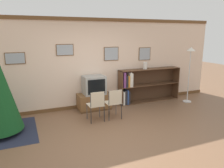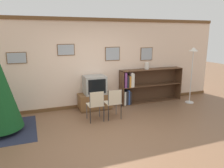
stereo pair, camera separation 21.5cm
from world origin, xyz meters
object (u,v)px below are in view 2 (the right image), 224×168
(folding_chair_right, at_px, (114,102))
(standing_lamp, at_px, (193,61))
(television, at_px, (95,85))
(bookshelf, at_px, (141,86))
(tv_console, at_px, (95,101))
(vase, at_px, (147,66))
(folding_chair_left, at_px, (96,104))

(folding_chair_right, height_order, standing_lamp, standing_lamp)
(television, relative_size, bookshelf, 0.29)
(bookshelf, height_order, standing_lamp, standing_lamp)
(tv_console, bearing_deg, vase, 2.82)
(bookshelf, distance_m, standing_lamp, 1.81)
(television, height_order, bookshelf, bookshelf)
(television, distance_m, bookshelf, 1.65)
(folding_chair_right, distance_m, standing_lamp, 3.05)
(tv_console, xyz_separation_m, bookshelf, (1.63, 0.10, 0.32))
(tv_console, distance_m, television, 0.51)
(folding_chair_left, bearing_deg, vase, 26.61)
(tv_console, relative_size, television, 1.54)
(folding_chair_left, xyz_separation_m, standing_lamp, (3.37, 0.44, 0.93))
(television, xyz_separation_m, folding_chair_left, (-0.25, -0.93, -0.28))
(vase, relative_size, standing_lamp, 0.12)
(folding_chair_right, distance_m, bookshelf, 1.73)
(bookshelf, height_order, vase, vase)
(television, relative_size, folding_chair_right, 0.77)
(folding_chair_left, relative_size, folding_chair_right, 1.00)
(folding_chair_left, bearing_deg, bookshelf, 28.94)
(tv_console, relative_size, vase, 4.39)
(tv_console, distance_m, bookshelf, 1.67)
(television, height_order, standing_lamp, standing_lamp)
(vase, bearing_deg, folding_chair_left, -153.39)
(folding_chair_left, relative_size, standing_lamp, 0.45)
(tv_console, distance_m, vase, 2.05)
(television, bearing_deg, tv_console, 90.00)
(standing_lamp, bearing_deg, folding_chair_left, -172.63)
(bookshelf, bearing_deg, television, -176.28)
(bookshelf, distance_m, vase, 0.68)
(vase, bearing_deg, tv_console, -177.18)
(tv_console, height_order, bookshelf, bookshelf)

